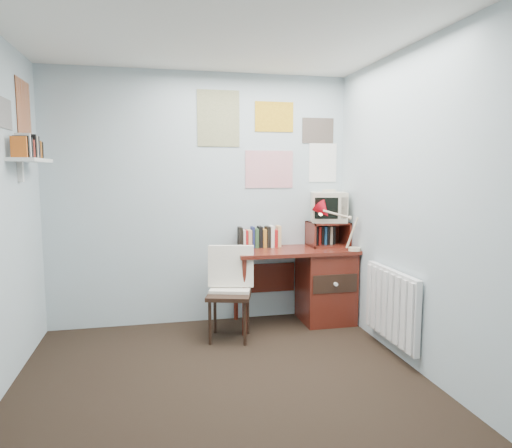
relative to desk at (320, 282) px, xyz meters
The scene contains 14 objects.
ground 1.93m from the desk, 128.37° to the right, with size 3.50×3.50×0.00m, color black.
back_wall 1.47m from the desk, 167.00° to the left, with size 3.00×0.02×2.50m, color #A4B6BC.
right_wall 1.74m from the desk, 77.48° to the right, with size 0.02×3.50×2.50m, color #A4B6BC.
ceiling 2.82m from the desk, 128.37° to the right, with size 3.00×3.50×0.02m, color white.
desk is the anchor object (origin of this frame).
desk_chair 1.03m from the desk, 162.83° to the right, with size 0.42×0.40×0.82m, color black.
desk_lamp 0.67m from the desk, 39.28° to the right, with size 0.30×0.26×0.43m, color red.
tv_riser 0.51m from the desk, 42.96° to the left, with size 0.40×0.30×0.25m, color #5E1F15.
crt_tv 0.79m from the desk, 45.32° to the left, with size 0.35×0.33×0.33m, color beige.
book_row 0.71m from the desk, 160.58° to the left, with size 0.60×0.14×0.22m, color #5E1F15.
radiator 0.97m from the desk, 72.76° to the right, with size 0.09×0.80×0.60m, color white.
wall_shelf 2.87m from the desk, behind, with size 0.20×0.62×0.24m, color white.
posters_back 1.54m from the desk, 150.72° to the left, with size 1.20×0.01×0.90m, color white.
posters_left 3.13m from the desk, behind, with size 0.01×0.70×0.60m, color white.
Camera 1 is at (-0.44, -2.82, 1.54)m, focal length 32.00 mm.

